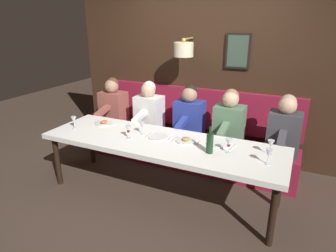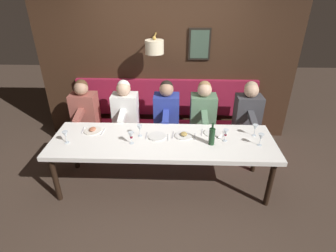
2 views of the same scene
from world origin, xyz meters
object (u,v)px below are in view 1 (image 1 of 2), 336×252
dining_table (161,145)px  diner_nearest (284,128)px  wine_glass_5 (74,120)px  diner_middle (189,114)px  wine_glass_0 (271,144)px  wine_bottle (210,143)px  wine_glass_2 (269,153)px  diner_farthest (113,104)px  wine_glass_1 (229,143)px  wine_glass_3 (142,125)px  wine_glass_4 (128,129)px  diner_near (229,120)px  diner_far (149,109)px

dining_table → diner_nearest: bearing=-56.0°
wine_glass_5 → diner_nearest: bearing=-68.6°
diner_middle → wine_glass_0: (-0.73, -1.21, 0.04)m
wine_bottle → wine_glass_0: bearing=-68.7°
wine_glass_2 → dining_table: bearing=86.0°
diner_middle → diner_farthest: (0.00, 1.32, 0.00)m
wine_glass_1 → wine_glass_2: same height
wine_glass_1 → wine_glass_5: same height
dining_table → wine_glass_5: bearing=95.1°
diner_farthest → wine_glass_0: size_ratio=4.82×
diner_middle → wine_glass_5: bearing=128.6°
wine_glass_0 → wine_glass_3: same height
wine_glass_4 → wine_bottle: 1.02m
diner_middle → wine_glass_3: (-0.79, 0.32, 0.04)m
diner_farthest → wine_glass_3: 1.27m
diner_nearest → wine_glass_4: bearing=120.0°
wine_glass_3 → wine_bottle: wine_bottle is taller
diner_near → diner_far: same height
diner_nearest → wine_glass_2: diner_nearest is taller
wine_glass_3 → diner_middle: bearing=-22.3°
diner_near → diner_farthest: 1.90m
diner_far → wine_glass_3: (-0.79, -0.34, 0.04)m
diner_far → wine_glass_1: 1.70m
wine_glass_4 → wine_glass_5: size_ratio=1.00×
diner_nearest → diner_near: bearing=90.0°
wine_glass_1 → wine_glass_2: 0.43m
diner_far → wine_glass_5: size_ratio=4.82×
dining_table → wine_glass_5: size_ratio=17.81×
diner_middle → wine_glass_3: diner_middle is taller
diner_nearest → diner_middle: 1.29m
wine_glass_0 → wine_glass_3: bearing=92.4°
wine_glass_2 → wine_glass_4: size_ratio=1.00×
dining_table → diner_middle: bearing=-1.2°
dining_table → wine_glass_4: bearing=104.1°
diner_nearest → wine_glass_3: bearing=116.1°
diner_farthest → wine_glass_2: size_ratio=4.82×
diner_far → wine_glass_0: bearing=-111.3°
diner_nearest → diner_middle: same height
diner_far → wine_glass_2: (-0.97, -1.88, 0.04)m
dining_table → diner_nearest: size_ratio=3.69×
diner_nearest → wine_glass_0: bearing=173.5°
diner_near → wine_glass_5: size_ratio=4.82×
diner_middle → diner_far: 0.66m
diner_middle → wine_glass_5: 1.59m
diner_nearest → wine_bottle: size_ratio=2.64×
wine_glass_4 → wine_glass_5: bearing=90.9°
diner_middle → wine_glass_0: size_ratio=4.82×
diner_nearest → wine_glass_5: (-0.99, 2.53, 0.04)m
wine_bottle → wine_glass_2: bearing=-90.7°
diner_near → wine_glass_3: (-0.79, 0.91, 0.04)m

